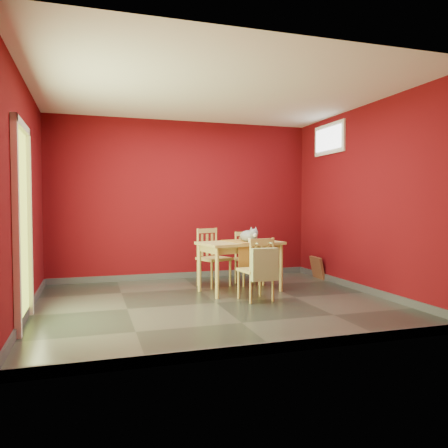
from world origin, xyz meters
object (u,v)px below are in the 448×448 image
object	(u,v)px
dining_table	(240,248)
chair_far_left	(212,257)
cat	(249,234)
picture_frame	(317,268)
chair_near	(257,268)
tote_bag	(264,264)
chair_far_right	(248,257)

from	to	relation	value
dining_table	chair_far_left	xyz separation A→B (m)	(-0.27, 0.56, -0.18)
chair_far_left	cat	bearing A→B (deg)	-58.84
cat	picture_frame	size ratio (longest dim) A/B	1.24
chair_near	tote_bag	distance (m)	0.22
chair_near	cat	distance (m)	0.72
picture_frame	chair_far_left	bearing A→B (deg)	-176.84
tote_bag	cat	world-z (taller)	cat
chair_far_right	picture_frame	world-z (taller)	chair_far_right
chair_far_left	chair_near	world-z (taller)	chair_far_left
chair_near	cat	world-z (taller)	cat
dining_table	chair_near	world-z (taller)	chair_near
chair_far_right	cat	size ratio (longest dim) A/B	1.78
dining_table	chair_near	xyz separation A→B (m)	(0.01, -0.64, -0.21)
picture_frame	dining_table	bearing A→B (deg)	-157.85
dining_table	picture_frame	bearing A→B (deg)	22.15
picture_frame	tote_bag	bearing A→B (deg)	-136.83
chair_far_right	picture_frame	size ratio (longest dim) A/B	2.21
tote_bag	cat	bearing A→B (deg)	84.36
chair_far_right	picture_frame	distance (m)	1.35
dining_table	chair_far_left	bearing A→B (deg)	115.31
dining_table	tote_bag	distance (m)	0.85
cat	picture_frame	xyz separation A→B (m)	(1.53, 0.72, -0.66)
chair_far_left	dining_table	bearing A→B (deg)	-64.69
chair_far_left	picture_frame	xyz separation A→B (m)	(1.91, 0.11, -0.27)
tote_bag	cat	distance (m)	0.86
picture_frame	chair_far_right	bearing A→B (deg)	-173.62
chair_far_left	chair_far_right	bearing A→B (deg)	-4.12
chair_near	picture_frame	bearing A→B (deg)	38.69
dining_table	chair_far_right	distance (m)	0.65
tote_bag	picture_frame	world-z (taller)	tote_bag
tote_bag	picture_frame	distance (m)	2.23
chair_far_right	chair_near	distance (m)	1.20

